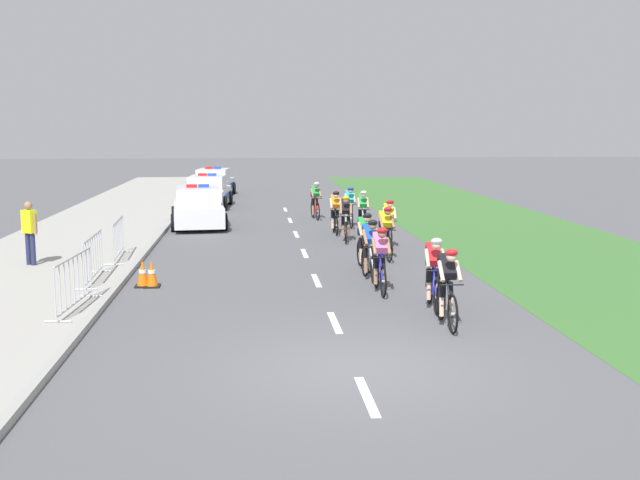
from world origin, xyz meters
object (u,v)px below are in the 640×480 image
at_px(cyclist_second, 434,272).
at_px(cyclist_tenth, 350,206).
at_px(crowd_barrier_front, 74,283).
at_px(crowd_barrier_rear, 118,239).
at_px(cyclist_lead, 447,286).
at_px(cyclist_eighth, 346,218).
at_px(cyclist_twelfth, 315,200).
at_px(spectator_closest, 29,229).
at_px(police_car_third, 214,184).
at_px(cyclist_fifth, 365,240).
at_px(police_car_nearest, 198,208).
at_px(cyclist_sixth, 385,232).
at_px(traffic_cone_mid, 143,274).
at_px(police_car_second, 208,193).
at_px(cyclist_eleventh, 335,212).
at_px(cyclist_fourth, 370,249).
at_px(traffic_cone_near, 152,274).
at_px(cyclist_third, 380,259).
at_px(crowd_barrier_middle, 93,259).
at_px(cyclist_seventh, 389,223).
at_px(cyclist_ninth, 363,211).

distance_m(cyclist_second, cyclist_tenth, 12.89).
bearing_deg(crowd_barrier_front, crowd_barrier_rear, 91.29).
relative_size(cyclist_lead, cyclist_eighth, 1.00).
distance_m(cyclist_second, cyclist_twelfth, 15.52).
height_order(cyclist_second, spectator_closest, spectator_closest).
bearing_deg(police_car_third, spectator_closest, -100.28).
height_order(cyclist_fifth, police_car_nearest, police_car_nearest).
relative_size(cyclist_sixth, police_car_nearest, 0.38).
xyz_separation_m(cyclist_sixth, crowd_barrier_rear, (-7.41, 0.17, -0.14)).
bearing_deg(cyclist_sixth, traffic_cone_mid, -153.56).
distance_m(cyclist_sixth, spectator_closest, 9.55).
distance_m(cyclist_second, cyclist_fifth, 4.51).
height_order(cyclist_sixth, cyclist_twelfth, same).
bearing_deg(cyclist_fifth, traffic_cone_mid, -163.12).
height_order(cyclist_eighth, police_car_second, police_car_second).
bearing_deg(cyclist_fifth, cyclist_eleventh, 90.16).
xyz_separation_m(cyclist_tenth, police_car_nearest, (-5.63, 0.72, -0.11)).
height_order(cyclist_fourth, cyclist_eighth, same).
bearing_deg(cyclist_sixth, traffic_cone_near, -152.38).
bearing_deg(cyclist_eighth, cyclist_fourth, -91.94).
height_order(cyclist_second, cyclist_third, same).
bearing_deg(police_car_nearest, cyclist_sixth, -53.31).
height_order(cyclist_fourth, police_car_third, police_car_third).
height_order(crowd_barrier_front, crowd_barrier_rear, same).
distance_m(cyclist_sixth, police_car_second, 15.53).
bearing_deg(cyclist_second, crowd_barrier_middle, 157.59).
xyz_separation_m(cyclist_eighth, police_car_third, (-5.04, 16.86, -0.11)).
distance_m(cyclist_lead, cyclist_third, 3.08).
bearing_deg(police_car_second, cyclist_seventh, -63.48).
bearing_deg(cyclist_lead, cyclist_fourth, 99.79).
bearing_deg(cyclist_fourth, cyclist_fifth, 86.35).
distance_m(police_car_nearest, traffic_cone_mid, 10.84).
xyz_separation_m(cyclist_sixth, crowd_barrier_middle, (-7.47, -2.87, -0.14)).
bearing_deg(traffic_cone_near, cyclist_ninth, 53.60).
bearing_deg(police_car_second, traffic_cone_mid, -91.87).
height_order(cyclist_seventh, cyclist_tenth, same).
bearing_deg(crowd_barrier_front, cyclist_eleventh, 59.41).
distance_m(cyclist_lead, police_car_third, 28.10).
bearing_deg(cyclist_eighth, cyclist_second, -86.21).
xyz_separation_m(police_car_third, crowd_barrier_rear, (-1.68, -20.10, -0.03)).
relative_size(police_car_second, police_car_third, 0.99).
distance_m(cyclist_fourth, traffic_cone_near, 5.22).
height_order(cyclist_lead, cyclist_ninth, same).
distance_m(cyclist_third, police_car_second, 19.33).
relative_size(cyclist_eleventh, traffic_cone_near, 2.69).
bearing_deg(cyclist_tenth, cyclist_eleventh, -112.57).
bearing_deg(crowd_barrier_rear, cyclist_lead, -45.72).
bearing_deg(traffic_cone_mid, cyclist_ninth, 52.50).
height_order(cyclist_lead, cyclist_sixth, same).
distance_m(cyclist_lead, traffic_cone_mid, 7.43).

